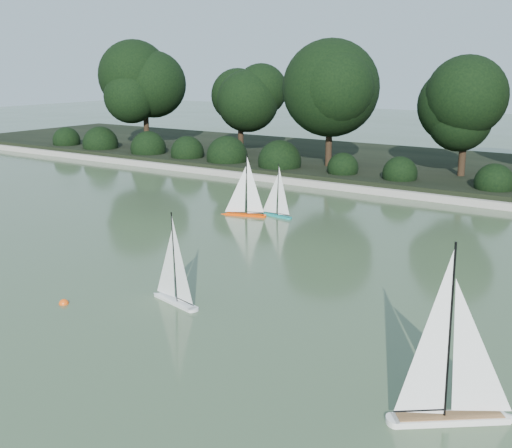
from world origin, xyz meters
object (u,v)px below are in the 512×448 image
object	(u,v)px
sailboat_white_a	(172,287)
sailboat_white_b	(462,393)
sailboat_teal	(274,207)
race_buoy	(64,304)
sailboat_orange	(242,205)

from	to	relation	value
sailboat_white_a	sailboat_white_b	world-z (taller)	sailboat_white_b
sailboat_teal	race_buoy	world-z (taller)	sailboat_teal
sailboat_white_a	sailboat_orange	xyz separation A→B (m)	(-2.34, 5.08, 0.01)
sailboat_white_b	sailboat_teal	distance (m)	8.88
race_buoy	sailboat_teal	bearing A→B (deg)	93.92
sailboat_white_a	sailboat_teal	xyz separation A→B (m)	(-1.70, 5.46, -0.03)
sailboat_white_b	race_buoy	distance (m)	5.78
sailboat_teal	race_buoy	distance (m)	6.44
sailboat_white_a	race_buoy	xyz separation A→B (m)	(-1.26, -0.96, -0.23)
sailboat_white_a	sailboat_orange	bearing A→B (deg)	114.74
sailboat_orange	sailboat_teal	size ratio (longest dim) A/B	1.17
sailboat_white_b	race_buoy	world-z (taller)	sailboat_white_b
sailboat_orange	sailboat_teal	bearing A→B (deg)	30.77
sailboat_white_a	race_buoy	distance (m)	1.60
sailboat_teal	sailboat_white_a	bearing A→B (deg)	-72.72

